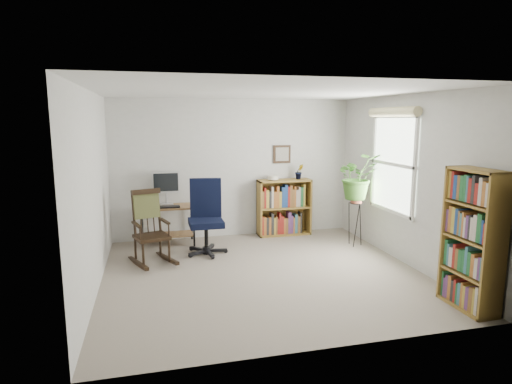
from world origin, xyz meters
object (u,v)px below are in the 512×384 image
object	(u,v)px
office_chair	(206,217)
rocking_chair	(151,227)
desk	(168,225)
low_bookshelf	(284,207)
tall_bookshelf	(472,240)

from	to	relation	value
office_chair	rocking_chair	size ratio (longest dim) A/B	1.08
desk	low_bookshelf	bearing A→B (deg)	3.34
rocking_chair	office_chair	bearing A→B (deg)	0.62
rocking_chair	low_bookshelf	world-z (taller)	rocking_chair
office_chair	low_bookshelf	distance (m)	1.69
office_chair	rocking_chair	distance (m)	0.86
desk	tall_bookshelf	size ratio (longest dim) A/B	0.58
desk	tall_bookshelf	distance (m)	4.53
office_chair	low_bookshelf	bearing A→B (deg)	35.11
rocking_chair	tall_bookshelf	bearing A→B (deg)	-51.98
rocking_chair	tall_bookshelf	distance (m)	4.11
office_chair	tall_bookshelf	world-z (taller)	tall_bookshelf
low_bookshelf	rocking_chair	bearing A→B (deg)	-155.81
rocking_chair	tall_bookshelf	size ratio (longest dim) A/B	0.70
tall_bookshelf	office_chair	bearing A→B (deg)	134.38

